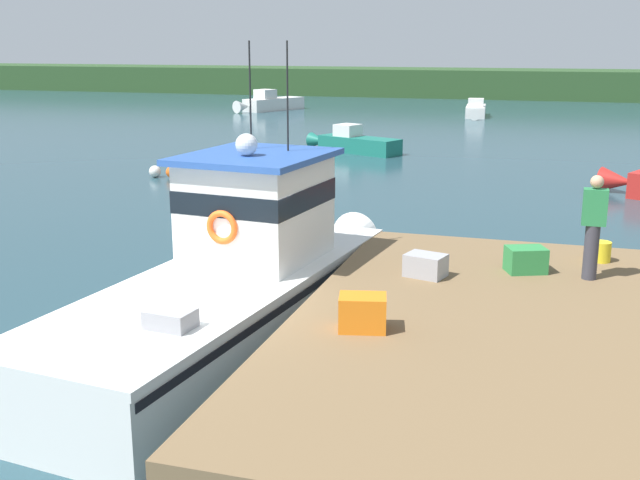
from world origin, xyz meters
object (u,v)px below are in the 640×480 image
moored_boat_off_the_point (476,110)px  mooring_buoy_inshore (155,171)px  bait_bucket (601,252)px  crate_stack_near_edge (363,313)px  moored_boat_mid_harbor (270,103)px  main_fishing_boat (240,280)px  mooring_buoy_channel_marker (172,172)px  deckhand_by_the_boat (593,225)px  crate_single_by_cleat (426,265)px  crate_stack_mid_dock (526,260)px  moored_boat_near_channel (353,143)px

moored_boat_off_the_point → mooring_buoy_inshore: 28.44m
bait_bucket → mooring_buoy_inshore: bait_bucket is taller
crate_stack_near_edge → moored_boat_mid_harbor: (-17.62, 43.64, -0.91)m
main_fishing_boat → mooring_buoy_channel_marker: 16.22m
bait_bucket → deckhand_by_the_boat: (-0.21, -1.10, 0.69)m
moored_boat_mid_harbor → mooring_buoy_inshore: 28.36m
main_fishing_boat → bait_bucket: (5.64, 2.17, 0.36)m
bait_bucket → crate_single_by_cleat: bearing=-147.4°
crate_stack_near_edge → moored_boat_mid_harbor: size_ratio=0.10×
crate_stack_near_edge → crate_stack_mid_dock: (1.87, 3.27, -0.02)m
crate_stack_mid_dock → bait_bucket: 1.55m
crate_stack_near_edge → crate_stack_mid_dock: 3.77m
deckhand_by_the_boat → mooring_buoy_inshore: 19.39m
crate_single_by_cleat → moored_boat_mid_harbor: 44.85m
main_fishing_boat → moored_boat_near_channel: bearing=99.9°
crate_stack_mid_dock → mooring_buoy_channel_marker: (-12.88, 12.67, -1.19)m
main_fishing_boat → crate_stack_mid_dock: (4.45, 1.16, 0.40)m
crate_single_by_cleat → moored_boat_near_channel: 22.96m
main_fishing_boat → moored_boat_off_the_point: 40.91m
moored_boat_mid_harbor → moored_boat_near_channel: (11.15, -19.17, -0.10)m
bait_bucket → moored_boat_off_the_point: bait_bucket is taller
bait_bucket → deckhand_by_the_boat: size_ratio=0.21×
crate_single_by_cleat → bait_bucket: bearing=32.6°
bait_bucket → moored_boat_near_channel: (-9.52, 20.19, -0.95)m
bait_bucket → moored_boat_mid_harbor: (-20.67, 39.36, -0.85)m
moored_boat_near_channel → mooring_buoy_inshore: (-5.20, -8.56, -0.20)m
moored_boat_near_channel → main_fishing_boat: bearing=-80.1°
crate_single_by_cleat → deckhand_by_the_boat: bearing=13.9°
moored_boat_off_the_point → mooring_buoy_inshore: moored_boat_off_the_point is taller
deckhand_by_the_boat → moored_boat_near_channel: deckhand_by_the_boat is taller
deckhand_by_the_boat → moored_boat_mid_harbor: 45.37m
bait_bucket → moored_boat_off_the_point: 39.22m
mooring_buoy_inshore → main_fishing_boat: bearing=-56.6°
crate_stack_mid_dock → mooring_buoy_inshore: bearing=137.0°
crate_stack_mid_dock → bait_bucket: bearing=40.5°
mooring_buoy_inshore → moored_boat_off_the_point: bearing=72.4°
main_fishing_boat → crate_single_by_cleat: main_fishing_boat is taller
moored_boat_off_the_point → mooring_buoy_inshore: size_ratio=11.26×
mooring_buoy_inshore → crate_stack_near_edge: bearing=-53.7°
crate_stack_near_edge → moored_boat_mid_harbor: 47.07m
main_fishing_boat → crate_stack_near_edge: main_fishing_boat is taller
mooring_buoy_channel_marker → main_fishing_boat: bearing=-58.6°
main_fishing_boat → crate_stack_mid_dock: 4.62m
crate_stack_mid_dock → main_fishing_boat: bearing=-165.4°
crate_single_by_cleat → moored_boat_mid_harbor: crate_single_by_cleat is taller
moored_boat_off_the_point → crate_stack_near_edge: bearing=-85.9°
crate_stack_mid_dock → deckhand_by_the_boat: size_ratio=0.37×
main_fishing_boat → deckhand_by_the_boat: bearing=11.2°
mooring_buoy_inshore → crate_single_by_cleat: bearing=-47.9°
crate_single_by_cleat → mooring_buoy_inshore: crate_single_by_cleat is taller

